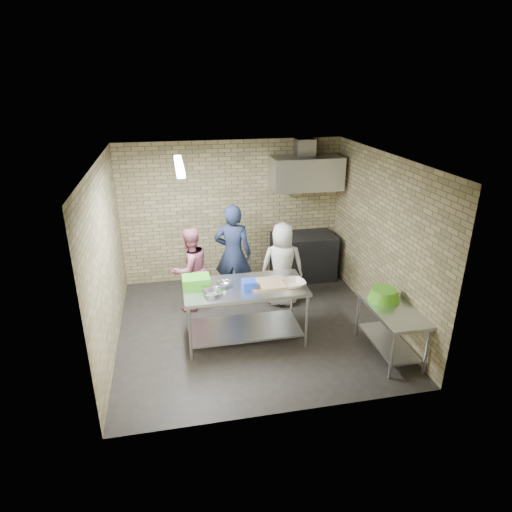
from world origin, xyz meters
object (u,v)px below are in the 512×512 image
Objects in this scene: side_counter at (390,331)px; woman_pink at (190,269)px; stove at (303,256)px; prep_table at (245,313)px; green_basin at (384,294)px; green_crate at (196,282)px; man_navy at (233,254)px; woman_white at (282,264)px; blue_tub at (249,285)px; bottle_green at (325,175)px.

woman_pink reaches higher than side_counter.
side_counter is 1.00× the size of stove.
prep_table is 2.06m from green_basin.
green_basin is (2.65, -0.67, -0.14)m from green_crate.
side_counter is 0.67× the size of man_navy.
prep_table is 1.33m from woman_white.
man_navy is (-1.95, 2.08, 0.52)m from side_counter.
green_crate is (-2.22, -1.83, 0.53)m from stove.
woman_white reaches higher than woman_pink.
green_crate is at bearing 165.92° from green_basin.
man_navy is (0.02, 1.29, 0.44)m from prep_table.
woman_pink is at bearing 147.97° from green_basin.
green_basin is at bearing 116.48° from woman_pink.
man_navy is at bearing 133.09° from side_counter.
green_basin is at bearing -14.08° from green_crate.
blue_tub is 1.48m from woman_pink.
bottle_green is 3.18m from woman_pink.
prep_table is at bearing 61.75° from woman_white.
blue_tub is (-1.47, -2.05, 0.51)m from stove.
woman_pink is 1.58m from woman_white.
green_basin is at bearing -13.17° from blue_tub.
blue_tub is 1.33× the size of bottle_green.
bottle_green is 2.08m from woman_white.
prep_table is 1.36m from man_navy.
green_crate is 2.66× the size of bottle_green.
bottle_green is at bearing 169.90° from woman_pink.
man_navy is 1.19× the size of woman_white.
blue_tub reaches higher than prep_table.
green_crate is (-0.70, 0.12, 0.53)m from prep_table.
woman_pink is (-2.26, -0.82, 0.28)m from stove.
man_navy reaches higher than woman_pink.
stove is at bearing 99.76° from green_basin.
green_crate is 1.38m from man_navy.
green_basin is at bearing -90.42° from bottle_green.
stove is 0.67× the size of man_navy.
woman_pink reaches higher than prep_table.
woman_white is at bearing 176.99° from man_navy.
bottle_green is at bearing 50.04° from blue_tub.
green_crate reaches higher than prep_table.
man_navy reaches higher than side_counter.
bottle_green is at bearing 90.00° from side_counter.
stove is 2.61× the size of green_basin.
side_counter is 2.13m from blue_tub.
bottle_green reaches higher than green_basin.
green_crate is 3.54m from bottle_green.
woman_white is at bearing -125.55° from stove.
green_crate is 2.74m from green_basin.
stove is 2.93m from green_crate.
side_counter is 2.15m from woman_white.
man_navy is at bearing 88.93° from prep_table.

